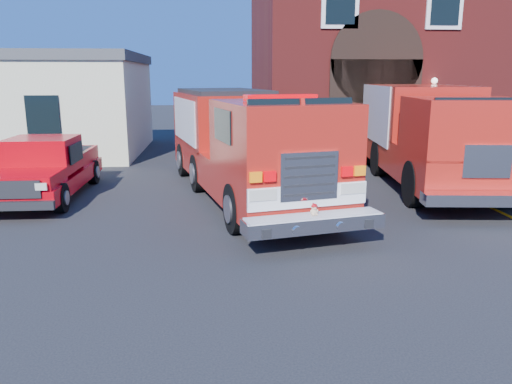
{
  "coord_description": "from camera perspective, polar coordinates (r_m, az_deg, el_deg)",
  "views": [
    {
      "loc": [
        -0.78,
        -10.14,
        3.4
      ],
      "look_at": [
        0.0,
        -1.2,
        1.3
      ],
      "focal_mm": 35.0,
      "sensor_mm": 36.0,
      "label": 1
    }
  ],
  "objects": [
    {
      "name": "ground",
      "position": [
        10.73,
        -0.56,
        -5.31
      ],
      "size": [
        100.0,
        100.0,
        0.0
      ],
      "primitive_type": "plane",
      "color": "black",
      "rests_on": "ground"
    },
    {
      "name": "parking_stripe_mid",
      "position": [
        16.27,
        21.75,
        0.17
      ],
      "size": [
        0.12,
        3.0,
        0.01
      ],
      "primitive_type": "cube",
      "color": "yellow",
      "rests_on": "ground"
    },
    {
      "name": "parking_stripe_far",
      "position": [
        18.93,
        17.75,
        2.21
      ],
      "size": [
        0.12,
        3.0,
        0.01
      ],
      "primitive_type": "cube",
      "color": "yellow",
      "rests_on": "ground"
    },
    {
      "name": "fire_station",
      "position": [
        26.04,
        17.65,
        14.46
      ],
      "size": [
        15.2,
        10.2,
        8.45
      ],
      "color": "maroon",
      "rests_on": "ground"
    },
    {
      "name": "side_building",
      "position": [
        24.59,
        -24.83,
        9.19
      ],
      "size": [
        10.2,
        8.2,
        4.35
      ],
      "color": "beige",
      "rests_on": "ground"
    },
    {
      "name": "fire_engine",
      "position": [
        14.12,
        -1.4,
        5.64
      ],
      "size": [
        4.75,
        10.07,
        2.99
      ],
      "color": "black",
      "rests_on": "ground"
    },
    {
      "name": "pickup_truck",
      "position": [
        15.33,
        -22.75,
        2.47
      ],
      "size": [
        1.93,
        5.33,
        1.74
      ],
      "color": "black",
      "rests_on": "ground"
    },
    {
      "name": "secondary_truck",
      "position": [
        17.03,
        18.93,
        6.65
      ],
      "size": [
        3.9,
        9.71,
        3.07
      ],
      "color": "black",
      "rests_on": "ground"
    }
  ]
}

